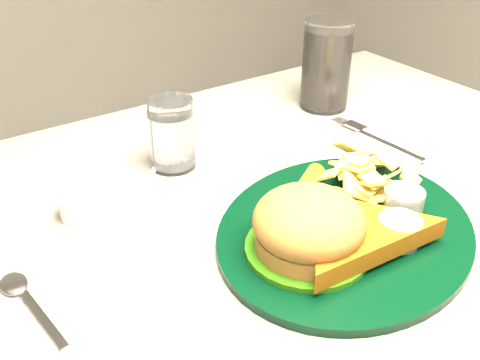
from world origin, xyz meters
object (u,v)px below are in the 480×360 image
at_px(fork_napkin, 386,143).
at_px(cola_glass, 326,65).
at_px(dinner_plate, 348,206).
at_px(water_glass, 172,134).

bearing_deg(fork_napkin, cola_glass, 78.21).
xyz_separation_m(cola_glass, fork_napkin, (-0.02, -0.18, -0.07)).
bearing_deg(dinner_plate, fork_napkin, 9.99).
xyz_separation_m(dinner_plate, water_glass, (-0.09, 0.27, 0.01)).
xyz_separation_m(water_glass, cola_glass, (0.33, 0.04, 0.03)).
bearing_deg(fork_napkin, water_glass, 152.30).
height_order(cola_glass, fork_napkin, cola_glass).
relative_size(water_glass, cola_glass, 0.66).
bearing_deg(dinner_plate, water_glass, 87.93).
distance_m(water_glass, fork_napkin, 0.34).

